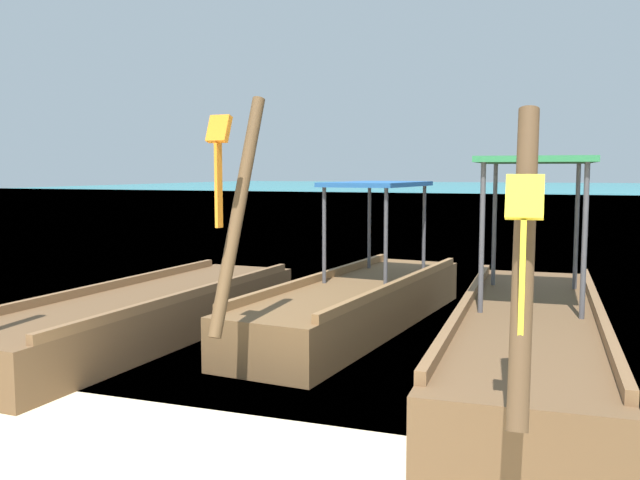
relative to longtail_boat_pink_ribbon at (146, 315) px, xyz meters
name	(u,v)px	position (x,y,z in m)	size (l,w,h in m)	color
sea_water	(545,193)	(2.24, 58.04, -0.28)	(120.00, 120.00, 0.00)	teal
longtail_boat_pink_ribbon	(146,315)	(0.00, 0.00, 0.00)	(1.61, 5.88, 2.59)	brown
longtail_boat_orange_ribbon	(358,301)	(2.24, 1.45, 0.07)	(1.73, 5.91, 2.73)	brown
longtail_boat_yellow_ribbon	(529,338)	(4.47, 0.00, 0.09)	(1.57, 6.28, 2.41)	brown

